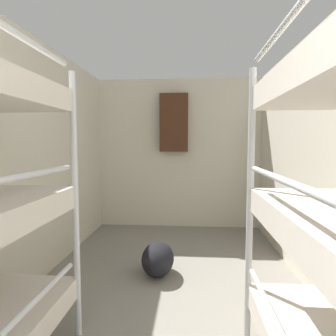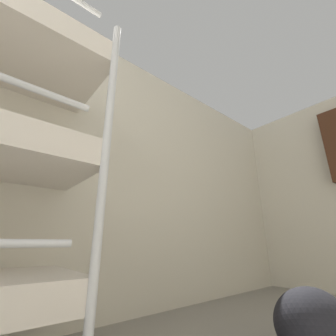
{
  "view_description": "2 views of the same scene",
  "coord_description": "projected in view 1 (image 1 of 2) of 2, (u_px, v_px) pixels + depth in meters",
  "views": [
    {
      "loc": [
        0.21,
        0.36,
        1.37
      ],
      "look_at": [
        -0.01,
        3.16,
        1.13
      ],
      "focal_mm": 32.0,
      "sensor_mm": 36.0,
      "label": 1
    },
    {
      "loc": [
        0.43,
        1.91,
        0.56
      ],
      "look_at": [
        -0.77,
        2.91,
        1.08
      ],
      "focal_mm": 24.0,
      "sensor_mm": 36.0,
      "label": 2
    }
  ],
  "objects": [
    {
      "name": "wall_back",
      "position": [
        179.0,
        154.0,
        4.85
      ],
      "size": [
        2.7,
        0.06,
        2.38
      ],
      "color": "beige",
      "rests_on": "ground_plane"
    },
    {
      "name": "hanging_coat",
      "position": [
        174.0,
        123.0,
        4.67
      ],
      "size": [
        0.44,
        0.12,
        0.9
      ],
      "color": "#472819"
    },
    {
      "name": "duffel_bag",
      "position": [
        158.0,
        259.0,
        3.1
      ],
      "size": [
        0.33,
        0.5,
        0.33
      ],
      "color": "black",
      "rests_on": "ground_plane"
    }
  ]
}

